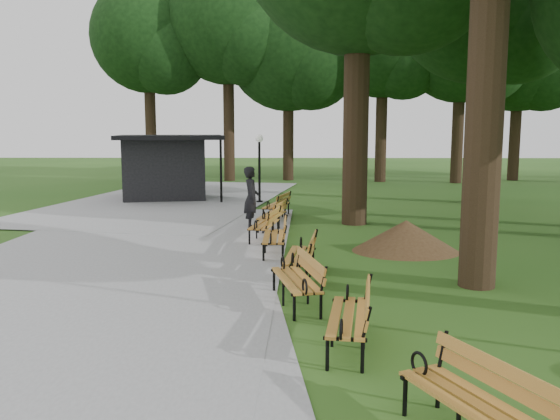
{
  "coord_description": "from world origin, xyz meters",
  "views": [
    {
      "loc": [
        0.04,
        -10.45,
        3.05
      ],
      "look_at": [
        -0.14,
        3.28,
        1.1
      ],
      "focal_mm": 37.01,
      "sensor_mm": 36.0,
      "label": 1
    }
  ],
  "objects_px": {
    "kiosk": "(165,167)",
    "bench_0": "(477,406)",
    "person": "(251,198)",
    "dirt_mound": "(406,236)",
    "bench_3": "(299,256)",
    "bench_7": "(276,205)",
    "bench_4": "(274,237)",
    "bench_5": "(264,224)",
    "bench_6": "(272,215)",
    "bench_1": "(348,317)",
    "bench_2": "(296,280)",
    "lamp_post": "(259,153)"
  },
  "relations": [
    {
      "from": "dirt_mound",
      "to": "bench_4",
      "type": "distance_m",
      "value": 3.31
    },
    {
      "from": "bench_2",
      "to": "bench_3",
      "type": "height_order",
      "value": "same"
    },
    {
      "from": "kiosk",
      "to": "bench_0",
      "type": "height_order",
      "value": "kiosk"
    },
    {
      "from": "person",
      "to": "bench_7",
      "type": "height_order",
      "value": "person"
    },
    {
      "from": "bench_7",
      "to": "bench_5",
      "type": "bearing_deg",
      "value": 10.7
    },
    {
      "from": "bench_4",
      "to": "bench_6",
      "type": "distance_m",
      "value": 3.51
    },
    {
      "from": "bench_3",
      "to": "bench_7",
      "type": "height_order",
      "value": "same"
    },
    {
      "from": "bench_1",
      "to": "bench_4",
      "type": "distance_m",
      "value": 6.1
    },
    {
      "from": "bench_1",
      "to": "lamp_post",
      "type": "bearing_deg",
      "value": -164.22
    },
    {
      "from": "bench_6",
      "to": "bench_3",
      "type": "bearing_deg",
      "value": 19.31
    },
    {
      "from": "kiosk",
      "to": "bench_3",
      "type": "relative_size",
      "value": 2.32
    },
    {
      "from": "bench_3",
      "to": "bench_4",
      "type": "distance_m",
      "value": 2.17
    },
    {
      "from": "person",
      "to": "bench_5",
      "type": "distance_m",
      "value": 1.94
    },
    {
      "from": "bench_1",
      "to": "bench_2",
      "type": "xyz_separation_m",
      "value": [
        -0.7,
        1.97,
        0.0
      ]
    },
    {
      "from": "kiosk",
      "to": "bench_1",
      "type": "distance_m",
      "value": 18.26
    },
    {
      "from": "kiosk",
      "to": "dirt_mound",
      "type": "bearing_deg",
      "value": -62.46
    },
    {
      "from": "bench_0",
      "to": "bench_5",
      "type": "distance_m",
      "value": 10.68
    },
    {
      "from": "person",
      "to": "bench_2",
      "type": "bearing_deg",
      "value": -175.48
    },
    {
      "from": "dirt_mound",
      "to": "bench_3",
      "type": "distance_m",
      "value": 3.71
    },
    {
      "from": "person",
      "to": "bench_7",
      "type": "distance_m",
      "value": 2.3
    },
    {
      "from": "lamp_post",
      "to": "bench_3",
      "type": "height_order",
      "value": "lamp_post"
    },
    {
      "from": "bench_5",
      "to": "dirt_mound",
      "type": "bearing_deg",
      "value": 78.97
    },
    {
      "from": "person",
      "to": "bench_2",
      "type": "distance_m",
      "value": 7.78
    },
    {
      "from": "bench_0",
      "to": "bench_7",
      "type": "relative_size",
      "value": 1.0
    },
    {
      "from": "bench_5",
      "to": "bench_2",
      "type": "bearing_deg",
      "value": 17.7
    },
    {
      "from": "person",
      "to": "kiosk",
      "type": "bearing_deg",
      "value": 24.47
    },
    {
      "from": "lamp_post",
      "to": "bench_6",
      "type": "relative_size",
      "value": 1.48
    },
    {
      "from": "bench_2",
      "to": "bench_4",
      "type": "relative_size",
      "value": 1.0
    },
    {
      "from": "dirt_mound",
      "to": "bench_1",
      "type": "height_order",
      "value": "bench_1"
    },
    {
      "from": "bench_4",
      "to": "bench_6",
      "type": "height_order",
      "value": "same"
    },
    {
      "from": "lamp_post",
      "to": "kiosk",
      "type": "bearing_deg",
      "value": 161.48
    },
    {
      "from": "bench_3",
      "to": "bench_5",
      "type": "height_order",
      "value": "same"
    },
    {
      "from": "bench_5",
      "to": "bench_6",
      "type": "xyz_separation_m",
      "value": [
        0.16,
        1.68,
        0.0
      ]
    },
    {
      "from": "bench_0",
      "to": "bench_7",
      "type": "height_order",
      "value": "same"
    },
    {
      "from": "bench_3",
      "to": "bench_7",
      "type": "distance_m",
      "value": 7.89
    },
    {
      "from": "bench_1",
      "to": "bench_7",
      "type": "xyz_separation_m",
      "value": [
        -1.23,
        11.76,
        0.0
      ]
    },
    {
      "from": "person",
      "to": "bench_5",
      "type": "relative_size",
      "value": 1.0
    },
    {
      "from": "lamp_post",
      "to": "bench_1",
      "type": "height_order",
      "value": "lamp_post"
    },
    {
      "from": "bench_4",
      "to": "bench_6",
      "type": "bearing_deg",
      "value": -177.23
    },
    {
      "from": "bench_5",
      "to": "bench_7",
      "type": "xyz_separation_m",
      "value": [
        0.25,
        3.94,
        0.0
      ]
    },
    {
      "from": "bench_2",
      "to": "person",
      "type": "bearing_deg",
      "value": 176.52
    },
    {
      "from": "person",
      "to": "dirt_mound",
      "type": "height_order",
      "value": "person"
    },
    {
      "from": "bench_2",
      "to": "bench_4",
      "type": "distance_m",
      "value": 4.05
    },
    {
      "from": "kiosk",
      "to": "bench_0",
      "type": "xyz_separation_m",
      "value": [
        7.12,
        -19.74,
        -0.94
      ]
    },
    {
      "from": "bench_1",
      "to": "bench_4",
      "type": "xyz_separation_m",
      "value": [
        -1.17,
        5.99,
        0.0
      ]
    },
    {
      "from": "person",
      "to": "bench_5",
      "type": "bearing_deg",
      "value": -170.19
    },
    {
      "from": "bench_1",
      "to": "bench_3",
      "type": "distance_m",
      "value": 3.94
    },
    {
      "from": "bench_6",
      "to": "dirt_mound",
      "type": "bearing_deg",
      "value": 60.15
    },
    {
      "from": "dirt_mound",
      "to": "bench_4",
      "type": "height_order",
      "value": "bench_4"
    },
    {
      "from": "bench_4",
      "to": "bench_7",
      "type": "relative_size",
      "value": 1.0
    }
  ]
}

